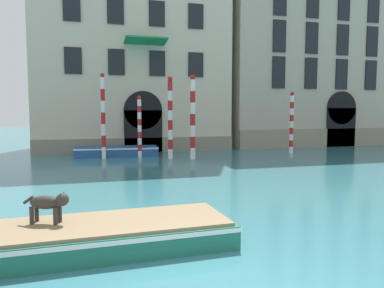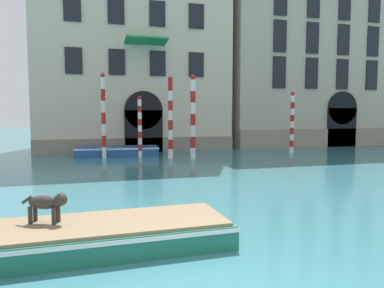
% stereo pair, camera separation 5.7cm
% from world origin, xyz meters
% --- Properties ---
extents(palazzo_left, '(12.52, 7.40, 18.33)m').
position_xyz_m(palazzo_left, '(1.12, 22.45, 9.15)').
color(palazzo_left, beige).
rests_on(palazzo_left, ground_plane).
extents(palazzo_right, '(15.74, 6.13, 15.60)m').
position_xyz_m(palazzo_right, '(15.82, 22.44, 7.78)').
color(palazzo_right, '#B2A893').
rests_on(palazzo_right, ground_plane).
extents(boat_foreground, '(6.17, 2.01, 0.52)m').
position_xyz_m(boat_foreground, '(-2.27, 3.16, 0.27)').
color(boat_foreground, '#1E6651').
rests_on(boat_foreground, ground_plane).
extents(dog_on_deck, '(0.85, 0.47, 0.59)m').
position_xyz_m(dog_on_deck, '(-2.65, 3.38, 0.90)').
color(dog_on_deck, '#332D28').
rests_on(dog_on_deck, boat_foreground).
extents(boat_moored_near_palazzo, '(4.78, 1.99, 0.54)m').
position_xyz_m(boat_moored_near_palazzo, '(-0.32, 17.89, 0.28)').
color(boat_moored_near_palazzo, '#234C8C').
rests_on(boat_moored_near_palazzo, ground_plane).
extents(mooring_pole_0, '(0.25, 0.25, 3.76)m').
position_xyz_m(mooring_pole_0, '(10.18, 16.56, 1.90)').
color(mooring_pole_0, white).
rests_on(mooring_pole_0, ground_plane).
extents(mooring_pole_1, '(0.29, 0.29, 4.53)m').
position_xyz_m(mooring_pole_1, '(3.55, 15.44, 2.29)').
color(mooring_pole_1, white).
rests_on(mooring_pole_1, ground_plane).
extents(mooring_pole_2, '(0.24, 0.24, 4.63)m').
position_xyz_m(mooring_pole_2, '(-1.08, 16.95, 2.33)').
color(mooring_pole_2, white).
rests_on(mooring_pole_2, ground_plane).
extents(mooring_pole_3, '(0.27, 0.27, 4.45)m').
position_xyz_m(mooring_pole_3, '(2.42, 15.93, 2.25)').
color(mooring_pole_3, white).
rests_on(mooring_pole_3, ground_plane).
extents(mooring_pole_5, '(0.23, 0.23, 3.45)m').
position_xyz_m(mooring_pole_5, '(0.89, 17.02, 1.74)').
color(mooring_pole_5, white).
rests_on(mooring_pole_5, ground_plane).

